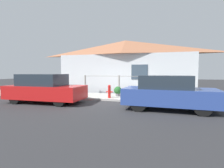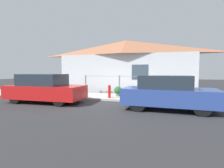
{
  "view_description": "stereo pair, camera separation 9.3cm",
  "coord_description": "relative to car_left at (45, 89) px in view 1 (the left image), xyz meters",
  "views": [
    {
      "loc": [
        2.73,
        -8.84,
        1.58
      ],
      "look_at": [
        0.06,
        0.3,
        0.9
      ],
      "focal_mm": 28.0,
      "sensor_mm": 36.0,
      "label": 1
    },
    {
      "loc": [
        2.82,
        -8.81,
        1.58
      ],
      "look_at": [
        0.06,
        0.3,
        0.9
      ],
      "focal_mm": 28.0,
      "sensor_mm": 36.0,
      "label": 2
    }
  ],
  "objects": [
    {
      "name": "fire_hydrant",
      "position": [
        2.9,
        1.72,
        -0.22
      ],
      "size": [
        0.37,
        0.16,
        0.74
      ],
      "color": "red",
      "rests_on": "sidewalk"
    },
    {
      "name": "house",
      "position": [
        3.01,
        5.32,
        2.41
      ],
      "size": [
        10.05,
        2.23,
        3.89
      ],
      "color": "silver",
      "rests_on": "ground_plane"
    },
    {
      "name": "car_left",
      "position": [
        0.0,
        0.0,
        0.0
      ],
      "size": [
        3.95,
        1.78,
        1.45
      ],
      "rotation": [
        0.0,
        0.0,
        0.03
      ],
      "color": "red",
      "rests_on": "ground_plane"
    },
    {
      "name": "car_right",
      "position": [
        5.96,
        0.0,
        -0.0
      ],
      "size": [
        3.76,
        1.8,
        1.42
      ],
      "rotation": [
        0.0,
        0.0,
        -0.04
      ],
      "color": "#2D4793",
      "rests_on": "ground_plane"
    },
    {
      "name": "potted_plant_corner",
      "position": [
        6.07,
        2.99,
        -0.24
      ],
      "size": [
        0.57,
        0.57,
        0.66
      ],
      "color": "slate",
      "rests_on": "sidewalk"
    },
    {
      "name": "potted_plant_by_fence",
      "position": [
        -0.04,
        3.29,
        -0.31
      ],
      "size": [
        0.39,
        0.39,
        0.52
      ],
      "color": "brown",
      "rests_on": "sidewalk"
    },
    {
      "name": "sidewalk",
      "position": [
        3.01,
        2.48,
        -0.66
      ],
      "size": [
        24.0,
        2.29,
        0.11
      ],
      "color": "#B2AFA8",
      "rests_on": "ground_plane"
    },
    {
      "name": "potted_plant_near_hydrant",
      "position": [
        3.15,
        2.61,
        -0.28
      ],
      "size": [
        0.47,
        0.47,
        0.58
      ],
      "color": "slate",
      "rests_on": "sidewalk"
    },
    {
      "name": "fence",
      "position": [
        3.01,
        3.47,
        0.07
      ],
      "size": [
        4.9,
        0.1,
        1.22
      ],
      "color": "gray",
      "rests_on": "sidewalk"
    },
    {
      "name": "ground_plane",
      "position": [
        3.01,
        1.34,
        -0.71
      ],
      "size": [
        60.0,
        60.0,
        0.0
      ],
      "primitive_type": "plane",
      "color": "#2D2D30"
    }
  ]
}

